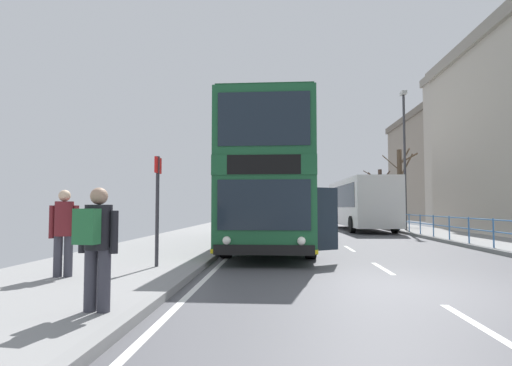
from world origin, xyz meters
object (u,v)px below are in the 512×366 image
pedestrian_with_backpack (97,240)px  bare_tree_far_00 (380,194)px  double_decker_bus_main (272,183)px  bare_tree_far_01 (400,185)px  street_lamp_far_side (405,150)px  pedestrian_companion (64,228)px  background_bus_far_lane (360,203)px  bus_stop_sign_near (157,198)px  background_building_00 (453,168)px

pedestrian_with_backpack → bare_tree_far_00: bare_tree_far_00 is taller
bare_tree_far_00 → double_decker_bus_main: bearing=-111.9°
bare_tree_far_00 → bare_tree_far_01: (-0.23, -7.26, 0.44)m
double_decker_bus_main → street_lamp_far_side: size_ratio=1.41×
pedestrian_with_backpack → pedestrian_companion: pedestrian_companion is taller
street_lamp_far_side → double_decker_bus_main: bearing=-128.6°
background_bus_far_lane → pedestrian_companion: 21.77m
pedestrian_with_backpack → pedestrian_companion: 3.17m
background_bus_far_lane → bare_tree_far_01: bearing=46.9°
double_decker_bus_main → bus_stop_sign_near: 6.76m
bus_stop_sign_near → street_lamp_far_side: (10.03, 15.72, 3.15)m
bus_stop_sign_near → background_building_00: size_ratio=0.17×
bare_tree_far_00 → bus_stop_sign_near: bearing=-111.8°
double_decker_bus_main → bare_tree_far_01: (9.06, 15.84, 0.75)m
pedestrian_with_backpack → bus_stop_sign_near: size_ratio=0.64×
bus_stop_sign_near → bare_tree_far_01: bearing=62.5°
bare_tree_far_00 → pedestrian_companion: bearing=-113.1°
bare_tree_far_01 → bus_stop_sign_near: bearing=-117.5°
double_decker_bus_main → background_building_00: bearing=59.3°
double_decker_bus_main → pedestrian_with_backpack: size_ratio=7.28×
pedestrian_companion → bus_stop_sign_near: bus_stop_sign_near is taller
bare_tree_far_00 → street_lamp_far_side: bearing=-97.2°
pedestrian_companion → bare_tree_far_01: 26.95m
background_building_00 → bus_stop_sign_near: bearing=-119.3°
street_lamp_far_side → background_bus_far_lane: bearing=130.7°
background_bus_far_lane → bus_stop_sign_near: background_bus_far_lane is taller
pedestrian_companion → background_bus_far_lane: bearing=64.8°
background_bus_far_lane → street_lamp_far_side: street_lamp_far_side is taller
bare_tree_far_01 → double_decker_bus_main: bearing=-119.8°
bare_tree_far_01 → background_building_00: size_ratio=0.37×
double_decker_bus_main → street_lamp_far_side: street_lamp_far_side is taller
pedestrian_with_backpack → street_lamp_far_side: size_ratio=0.19×
background_bus_far_lane → background_building_00: background_building_00 is taller
street_lamp_far_side → bare_tree_far_00: size_ratio=1.70×
street_lamp_far_side → bare_tree_far_01: street_lamp_far_side is taller
background_bus_far_lane → background_building_00: size_ratio=0.70×
background_bus_far_lane → pedestrian_with_backpack: (-7.46, -22.31, -0.67)m
bus_stop_sign_near → pedestrian_companion: bearing=-132.6°
double_decker_bus_main → background_building_00: background_building_00 is taller
pedestrian_with_backpack → background_building_00: size_ratio=0.11×
background_bus_far_lane → bare_tree_far_01: bare_tree_far_01 is taller
double_decker_bus_main → bare_tree_far_01: bare_tree_far_01 is taller
bare_tree_far_01 → background_building_00: (10.80, 17.63, 2.81)m
double_decker_bus_main → bare_tree_far_01: bearing=60.2°
background_building_00 → bare_tree_far_01: bearing=-121.5°
bare_tree_far_01 → background_building_00: 20.87m
background_building_00 → bare_tree_far_00: bearing=-135.5°
pedestrian_with_backpack → street_lamp_far_side: 22.34m
background_bus_far_lane → bare_tree_far_00: bare_tree_far_00 is taller
bare_tree_far_01 → street_lamp_far_side: bearing=-103.2°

